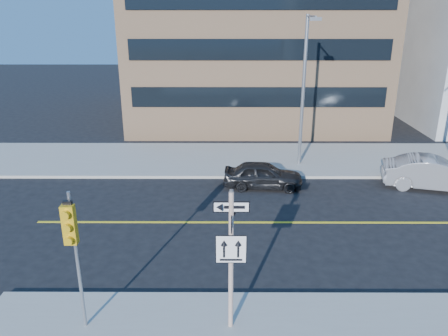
{
  "coord_description": "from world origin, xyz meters",
  "views": [
    {
      "loc": [
        -0.14,
        -12.32,
        8.34
      ],
      "look_at": [
        -0.21,
        4.0,
        2.42
      ],
      "focal_mm": 35.0,
      "sensor_mm": 36.0,
      "label": 1
    }
  ],
  "objects_px": {
    "traffic_signal": "(72,236)",
    "sign_pole": "(231,253)",
    "streetlight_a": "(305,82)",
    "parked_car_b": "(434,173)",
    "parked_car_a": "(263,175)"
  },
  "relations": [
    {
      "from": "traffic_signal",
      "to": "sign_pole",
      "type": "bearing_deg",
      "value": 2.11
    },
    {
      "from": "parked_car_a",
      "to": "traffic_signal",
      "type": "bearing_deg",
      "value": 155.28
    },
    {
      "from": "parked_car_a",
      "to": "parked_car_b",
      "type": "xyz_separation_m",
      "value": [
        8.37,
        -0.09,
        0.13
      ]
    },
    {
      "from": "sign_pole",
      "to": "parked_car_a",
      "type": "distance_m",
      "value": 10.64
    },
    {
      "from": "sign_pole",
      "to": "streetlight_a",
      "type": "xyz_separation_m",
      "value": [
        4.0,
        13.27,
        2.32
      ]
    },
    {
      "from": "parked_car_a",
      "to": "parked_car_b",
      "type": "relative_size",
      "value": 0.81
    },
    {
      "from": "traffic_signal",
      "to": "parked_car_a",
      "type": "distance_m",
      "value": 12.19
    },
    {
      "from": "streetlight_a",
      "to": "parked_car_b",
      "type": "bearing_deg",
      "value": -26.32
    },
    {
      "from": "traffic_signal",
      "to": "parked_car_a",
      "type": "xyz_separation_m",
      "value": [
        5.71,
        10.5,
        -2.37
      ]
    },
    {
      "from": "sign_pole",
      "to": "streetlight_a",
      "type": "relative_size",
      "value": 0.51
    },
    {
      "from": "sign_pole",
      "to": "traffic_signal",
      "type": "distance_m",
      "value": 4.05
    },
    {
      "from": "traffic_signal",
      "to": "streetlight_a",
      "type": "height_order",
      "value": "streetlight_a"
    },
    {
      "from": "parked_car_a",
      "to": "streetlight_a",
      "type": "height_order",
      "value": "streetlight_a"
    },
    {
      "from": "streetlight_a",
      "to": "sign_pole",
      "type": "bearing_deg",
      "value": -106.77
    },
    {
      "from": "sign_pole",
      "to": "streetlight_a",
      "type": "height_order",
      "value": "streetlight_a"
    }
  ]
}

